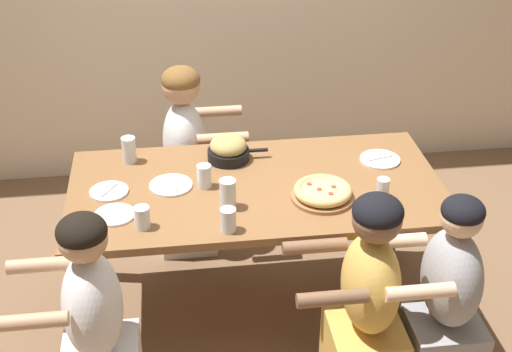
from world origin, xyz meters
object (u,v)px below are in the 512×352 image
(diner_near_left, at_px, (97,339))
(empty_plate_a, at_px, (171,185))
(empty_plate_d, at_px, (109,191))
(drinking_glass_f, at_px, (228,196))
(drinking_glass_a, at_px, (228,220))
(diner_far_midleft, at_px, (186,166))
(drinking_glass_c, at_px, (204,177))
(empty_plate_c, at_px, (380,159))
(diner_near_midright, at_px, (366,314))
(drinking_glass_b, at_px, (142,218))
(diner_near_right, at_px, (444,312))
(drinking_glass_d, at_px, (129,150))
(drinking_glass_e, at_px, (382,190))
(skillet_bowl, at_px, (229,149))
(pizza_board_main, at_px, (323,192))
(empty_plate_b, at_px, (115,215))

(diner_near_left, bearing_deg, empty_plate_a, -25.54)
(empty_plate_d, xyz_separation_m, drinking_glass_f, (0.55, -0.20, 0.06))
(drinking_glass_a, relative_size, diner_far_midleft, 0.10)
(drinking_glass_f, bearing_deg, diner_near_left, -140.49)
(drinking_glass_f, xyz_separation_m, diner_near_left, (-0.60, -0.49, -0.34))
(drinking_glass_c, bearing_deg, drinking_glass_a, -78.35)
(empty_plate_c, height_order, diner_near_left, diner_near_left)
(empty_plate_d, bearing_deg, empty_plate_c, 5.83)
(empty_plate_a, relative_size, diner_far_midleft, 0.18)
(drinking_glass_a, relative_size, diner_near_midright, 0.10)
(drinking_glass_c, bearing_deg, empty_plate_a, 172.47)
(drinking_glass_c, xyz_separation_m, diner_near_left, (-0.50, -0.69, -0.33))
(drinking_glass_b, bearing_deg, empty_plate_c, 20.61)
(diner_near_left, distance_m, diner_far_midleft, 1.41)
(diner_near_midright, xyz_separation_m, diner_near_right, (0.35, 0.00, -0.03))
(drinking_glass_b, xyz_separation_m, diner_near_right, (1.28, -0.38, -0.35))
(empty_plate_a, xyz_separation_m, drinking_glass_d, (-0.20, 0.27, 0.06))
(drinking_glass_c, relative_size, drinking_glass_e, 1.08)
(skillet_bowl, distance_m, diner_far_midleft, 0.55)
(drinking_glass_c, height_order, diner_near_midright, diner_near_midright)
(pizza_board_main, height_order, drinking_glass_b, drinking_glass_b)
(drinking_glass_b, relative_size, diner_near_right, 0.10)
(pizza_board_main, bearing_deg, empty_plate_d, 169.78)
(drinking_glass_a, bearing_deg, empty_plate_d, 144.18)
(diner_near_left, distance_m, diner_near_right, 1.49)
(drinking_glass_f, relative_size, diner_near_right, 0.13)
(drinking_glass_b, distance_m, drinking_glass_d, 0.61)
(drinking_glass_c, xyz_separation_m, drinking_glass_d, (-0.36, 0.30, 0.01))
(diner_near_midright, bearing_deg, drinking_glass_d, 45.54)
(empty_plate_a, xyz_separation_m, diner_near_left, (-0.34, -0.71, -0.28))
(empty_plate_a, distance_m, drinking_glass_a, 0.47)
(empty_plate_a, bearing_deg, empty_plate_c, 6.40)
(empty_plate_c, bearing_deg, pizza_board_main, -139.15)
(empty_plate_c, height_order, drinking_glass_c, drinking_glass_c)
(empty_plate_b, distance_m, drinking_glass_b, 0.17)
(empty_plate_c, bearing_deg, drinking_glass_b, -159.39)
(diner_far_midleft, bearing_deg, empty_plate_b, -21.97)
(empty_plate_b, distance_m, drinking_glass_e, 1.24)
(drinking_glass_c, distance_m, diner_near_left, 0.91)
(skillet_bowl, height_order, empty_plate_d, skillet_bowl)
(drinking_glass_d, xyz_separation_m, drinking_glass_f, (0.46, -0.49, -0.00))
(diner_near_left, bearing_deg, drinking_glass_d, -7.99)
(drinking_glass_a, distance_m, drinking_glass_b, 0.38)
(empty_plate_c, xyz_separation_m, drinking_glass_e, (-0.09, -0.36, 0.04))
(drinking_glass_b, xyz_separation_m, diner_near_left, (-0.21, -0.38, -0.33))
(drinking_glass_c, xyz_separation_m, diner_near_right, (0.99, -0.69, -0.36))
(pizza_board_main, height_order, empty_plate_a, pizza_board_main)
(drinking_glass_f, distance_m, diner_near_right, 1.09)
(pizza_board_main, xyz_separation_m, drinking_glass_c, (-0.54, 0.18, 0.02))
(skillet_bowl, relative_size, empty_plate_c, 1.52)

